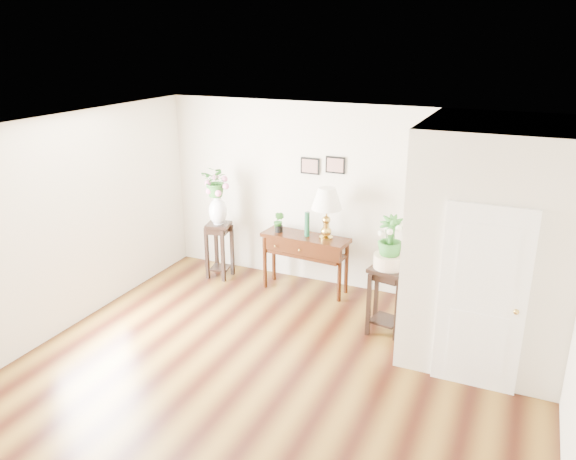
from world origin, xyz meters
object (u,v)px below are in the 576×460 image
Objects in this scene: console_table at (305,263)px; plant_stand_b at (387,300)px; plant_stand_a at (220,250)px; table_lamp at (326,216)px.

plant_stand_b is (1.45, -0.75, 0.01)m from console_table.
plant_stand_a is (-1.45, -0.08, 0.01)m from console_table.
console_table is 1.45× the size of plant_stand_b.
plant_stand_b is at bearing -33.76° from table_lamp.
plant_stand_a is at bearing 167.01° from plant_stand_b.
plant_stand_a is 0.99× the size of plant_stand_b.
table_lamp is 1.94m from plant_stand_a.
plant_stand_a reaches higher than console_table.
console_table is 0.85m from table_lamp.
table_lamp is at bearing 2.73° from plant_stand_a.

